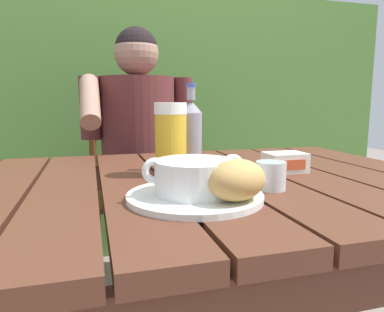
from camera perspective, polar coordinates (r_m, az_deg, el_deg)
The scene contains 12 objects.
dining_table at distance 0.91m, azimuth -0.05°, elevation -9.03°, with size 1.33×0.90×0.73m.
hedge_backdrop at distance 2.43m, azimuth -7.66°, elevation 9.26°, with size 3.29×0.87×1.74m.
chair_near_diner at distance 1.79m, azimuth -9.04°, elevation -5.76°, with size 0.43×0.45×0.92m.
person_eating at distance 1.55m, azimuth -8.48°, elevation 1.47°, with size 0.48×0.47×1.23m.
serving_plate at distance 0.70m, azimuth 0.45°, elevation -6.48°, with size 0.27×0.27×0.01m.
soup_bowl at distance 0.69m, azimuth 0.46°, elevation -3.21°, with size 0.21×0.16×0.07m.
bread_roll at distance 0.65m, azimuth 7.21°, elevation -3.85°, with size 0.15×0.13×0.08m.
beer_glass at distance 0.91m, azimuth -3.45°, elevation 2.73°, with size 0.08×0.08×0.19m.
beer_bottle at distance 0.98m, azimuth -0.15°, elevation 3.56°, with size 0.06×0.06×0.24m.
water_glass_small at distance 0.79m, azimuth 12.53°, elevation -3.10°, with size 0.07×0.07×0.06m.
butter_tub at distance 0.99m, azimuth 14.70°, elevation -0.98°, with size 0.11×0.08×0.05m.
table_knife at distance 0.81m, azimuth 7.79°, elevation -4.64°, with size 0.16×0.07×0.01m.
Camera 1 is at (-0.24, -0.83, 0.92)m, focal length 33.20 mm.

